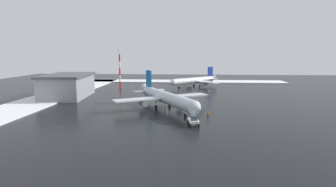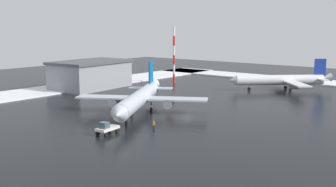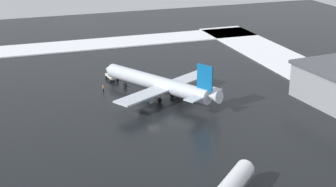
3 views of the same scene
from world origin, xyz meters
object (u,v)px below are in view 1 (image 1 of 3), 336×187
Objects in this scene: airplane_far_rear at (166,98)px; airplane_parked_portside at (194,81)px; ground_crew_mid_apron at (165,108)px; cargo_hangar at (68,86)px; antenna_mast at (120,68)px; pushback_tug at (193,120)px; ground_crew_near_tug at (208,113)px.

airplane_parked_portside is at bearing 139.46° from airplane_far_rear.
airplane_parked_portside is at bearing 83.79° from ground_crew_mid_apron.
cargo_hangar is (-22.17, -38.79, 3.47)m from ground_crew_mid_apron.
airplane_far_rear is 43.48m from cargo_hangar.
antenna_mast is (-47.30, -25.02, 8.75)m from ground_crew_mid_apron.
pushback_tug is (17.15, 7.71, -2.32)m from airplane_far_rear.
ground_crew_near_tug is at bearing 48.06° from airplane_parked_portside.
ground_crew_mid_apron is at bearing 54.83° from cargo_hangar.
ground_crew_mid_apron is (56.60, -10.10, -2.20)m from airplane_parked_portside.
airplane_far_rear is at bearing 57.98° from cargo_hangar.
airplane_far_rear reaches higher than airplane_parked_portside.
antenna_mast reaches higher than ground_crew_mid_apron.
pushback_tug is 0.25× the size of antenna_mast.
pushback_tug is (71.05, -2.31, -1.89)m from airplane_parked_portside.
cargo_hangar is at bearing 25.38° from ground_crew_near_tug.
airplane_parked_portside is 15.05× the size of ground_crew_near_tug.
antenna_mast reaches higher than ground_crew_near_tug.
pushback_tug is 9.37m from ground_crew_near_tug.
antenna_mast reaches higher than cargo_hangar.
antenna_mast is at bearing 145.86° from cargo_hangar.
airplane_parked_portside is at bearing 119.73° from cargo_hangar.
cargo_hangar reaches higher than pushback_tug.
airplane_parked_portside is 71.11m from pushback_tug.
antenna_mast is at bearing 179.36° from airplane_far_rear.
ground_crew_mid_apron and ground_crew_near_tug have the same top height.
ground_crew_near_tug is at bearing 55.49° from cargo_hangar.
cargo_hangar reaches higher than ground_crew_mid_apron.
ground_crew_near_tug is (6.02, 11.87, 0.00)m from ground_crew_mid_apron.
pushback_tug is 16.42m from ground_crew_mid_apron.
airplane_parked_portside reaches higher than cargo_hangar.
cargo_hangar is at bearing -135.72° from pushback_tug.
antenna_mast reaches higher than airplane_far_rear.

